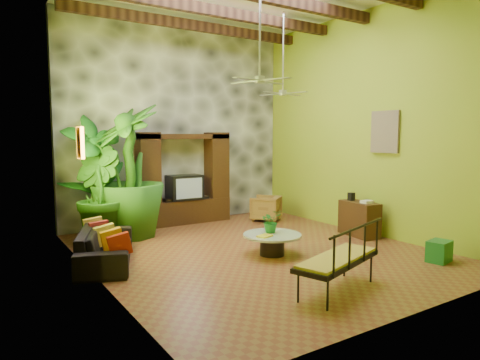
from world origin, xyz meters
TOP-DOWN VIEW (x-y plane):
  - ground at (0.00, 0.00)m, footprint 7.00×7.00m
  - back_wall at (0.00, 3.50)m, footprint 6.00×0.02m
  - left_wall at (-3.00, 0.00)m, footprint 0.02×7.00m
  - right_wall at (3.00, 0.00)m, footprint 0.02×7.00m
  - stone_accent_wall at (0.00, 3.44)m, footprint 5.98×0.10m
  - entertainment_center at (0.00, 3.14)m, footprint 2.40×0.55m
  - ceiling_fan_front at (-0.20, -0.40)m, footprint 1.28×1.28m
  - ceiling_fan_back at (1.60, 1.20)m, footprint 1.28×1.28m
  - wall_art_mask at (-2.96, 1.00)m, footprint 0.06×0.32m
  - wall_art_painting at (2.96, -0.60)m, footprint 0.06×0.70m
  - sofa at (-2.65, 0.77)m, footprint 1.51×2.27m
  - wicker_armchair at (1.91, 2.25)m, footprint 1.00×1.00m
  - tall_plant_a at (-2.25, 2.83)m, footprint 1.65×1.36m
  - tall_plant_b at (-2.39, 2.29)m, footprint 1.10×1.27m
  - tall_plant_c at (-1.66, 2.48)m, footprint 1.85×1.85m
  - coffee_table at (0.09, -0.42)m, footprint 1.08×1.08m
  - centerpiece_plant at (0.15, -0.29)m, footprint 0.42×0.37m
  - yellow_tray at (-0.15, -0.51)m, footprint 0.31×0.26m
  - iron_bench at (-0.27, -2.49)m, footprint 1.72×1.07m
  - side_console at (2.65, -0.24)m, footprint 0.55×1.00m
  - green_bin at (2.31, -2.36)m, footprint 0.48×0.40m

SIDE VIEW (x-z plane):
  - ground at x=0.00m, z-range 0.00..0.00m
  - green_bin at x=2.31m, z-range 0.00..0.38m
  - coffee_table at x=0.09m, z-range 0.06..0.46m
  - sofa at x=-2.65m, z-range 0.00..0.62m
  - wicker_armchair at x=1.91m, z-range 0.00..0.66m
  - side_console at x=2.65m, z-range 0.00..0.76m
  - yellow_tray at x=-0.15m, z-range 0.40..0.43m
  - iron_bench at x=-0.27m, z-range 0.25..0.82m
  - centerpiece_plant at x=0.15m, z-range 0.40..0.83m
  - entertainment_center at x=0.00m, z-range -0.18..2.12m
  - tall_plant_b at x=-2.39m, z-range 0.00..2.03m
  - tall_plant_a at x=-2.25m, z-range 0.00..2.68m
  - tall_plant_c at x=-1.66m, z-range 0.00..2.90m
  - wall_art_mask at x=-2.96m, z-range 1.83..2.38m
  - wall_art_painting at x=2.96m, z-range 1.85..2.75m
  - back_wall at x=0.00m, z-range 0.00..5.00m
  - left_wall at x=-3.00m, z-range 0.00..5.00m
  - right_wall at x=3.00m, z-range 0.00..5.00m
  - stone_accent_wall at x=0.00m, z-range 0.01..4.99m
  - ceiling_fan_front at x=-0.20m, z-range 2.47..4.33m
  - ceiling_fan_back at x=1.60m, z-range 2.47..4.33m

